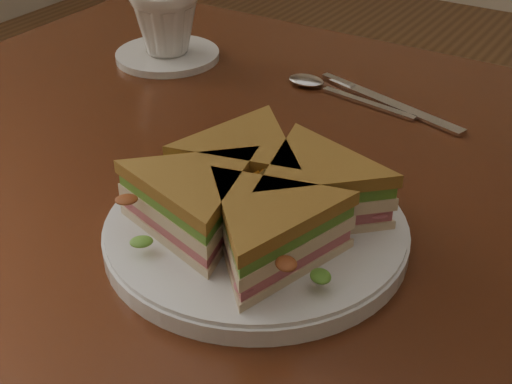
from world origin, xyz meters
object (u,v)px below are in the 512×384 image
at_px(plate, 256,232).
at_px(saucer, 168,55).
at_px(table, 329,264).
at_px(coffee_cup, 165,22).
at_px(spoon, 321,86).
at_px(sandwich_wedges, 256,197).
at_px(knife, 384,101).

relative_size(plate, saucer, 1.87).
distance_m(table, coffee_cup, 0.42).
distance_m(saucer, coffee_cup, 0.05).
bearing_deg(spoon, table, -49.92).
bearing_deg(saucer, spoon, 5.46).
height_order(plate, sandwich_wedges, sandwich_wedges).
bearing_deg(knife, plate, -70.30).
relative_size(table, knife, 5.72).
relative_size(plate, knife, 1.28).
height_order(plate, coffee_cup, coffee_cup).
height_order(spoon, knife, spoon).
height_order(sandwich_wedges, saucer, sandwich_wedges).
height_order(knife, saucer, saucer).
xyz_separation_m(sandwich_wedges, coffee_cup, (-0.33, 0.29, 0.01)).
xyz_separation_m(table, sandwich_wedges, (-0.02, -0.12, 0.14)).
bearing_deg(knife, saucer, -158.45).
height_order(plate, saucer, plate).
distance_m(plate, sandwich_wedges, 0.04).
relative_size(table, plate, 4.48).
relative_size(knife, coffee_cup, 2.25).
distance_m(knife, saucer, 0.31).
bearing_deg(knife, table, -63.31).
distance_m(spoon, saucer, 0.23).
height_order(table, saucer, saucer).
distance_m(plate, knife, 0.32).
height_order(knife, coffee_cup, coffee_cup).
bearing_deg(sandwich_wedges, knife, 93.30).
height_order(sandwich_wedges, knife, sandwich_wedges).
xyz_separation_m(plate, spoon, (-0.10, 0.32, -0.00)).
xyz_separation_m(spoon, knife, (0.08, 0.01, -0.00)).
bearing_deg(table, saucer, 153.25).
bearing_deg(plate, coffee_cup, 138.35).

